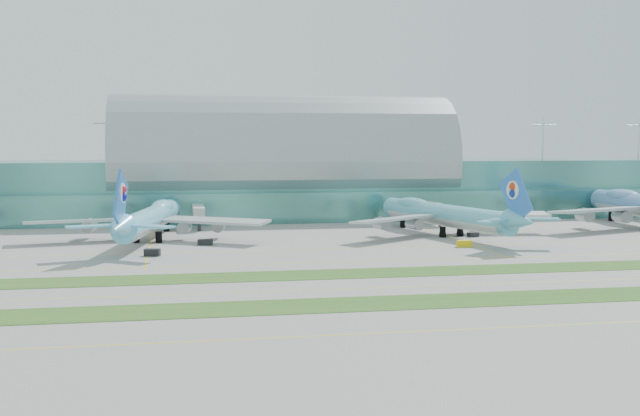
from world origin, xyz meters
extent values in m
plane|color=gray|center=(0.00, 0.00, 0.00)|extent=(700.00, 700.00, 0.00)
cube|color=#3D7A75|center=(0.00, 130.00, 10.00)|extent=(340.00, 42.00, 20.00)
cube|color=#3D7A75|center=(0.00, 106.00, 5.00)|extent=(340.00, 8.00, 10.00)
ellipsoid|color=#9EA5A8|center=(0.00, 130.00, 20.00)|extent=(340.00, 46.20, 16.17)
cylinder|color=white|center=(0.00, 130.00, 28.00)|extent=(0.80, 0.80, 16.00)
cube|color=#B2B7B7|center=(-31.00, 95.00, 5.50)|extent=(3.50, 22.00, 3.00)
cylinder|color=black|center=(-31.00, 85.00, 2.00)|extent=(1.00, 1.00, 4.00)
cube|color=#B2B7B7|center=(44.00, 95.00, 5.50)|extent=(3.50, 22.00, 3.00)
cylinder|color=black|center=(44.00, 85.00, 2.00)|extent=(1.00, 1.00, 4.00)
cube|color=#B2B7B7|center=(119.00, 95.00, 5.50)|extent=(3.50, 22.00, 3.00)
cube|color=#2D591E|center=(0.00, -28.00, 0.04)|extent=(420.00, 12.00, 0.08)
cube|color=#2D591E|center=(0.00, 2.00, 0.04)|extent=(420.00, 12.00, 0.08)
cube|color=yellow|center=(0.00, -48.00, 0.01)|extent=(420.00, 0.35, 0.01)
cube|color=yellow|center=(0.00, -14.00, 0.01)|extent=(420.00, 0.35, 0.01)
cube|color=yellow|center=(0.00, 18.00, 0.01)|extent=(420.00, 0.35, 0.01)
cube|color=yellow|center=(0.00, 40.00, 0.01)|extent=(420.00, 0.35, 0.01)
cylinder|color=#6FCEF4|center=(-44.72, 64.48, 6.03)|extent=(16.70, 61.38, 6.12)
ellipsoid|color=#6FCEF4|center=(-41.73, 81.36, 7.71)|extent=(8.97, 19.35, 4.36)
cone|color=#6FCEF4|center=(-38.97, 96.97, 6.03)|extent=(6.89, 5.93, 6.12)
cone|color=#6FCEF4|center=(-50.74, 30.43, 7.21)|extent=(7.28, 9.77, 5.82)
cube|color=#B8BCBE|center=(-62.57, 65.63, 5.63)|extent=(30.54, 13.42, 1.21)
cylinder|color=gray|center=(-57.26, 70.11, 3.56)|extent=(4.25, 5.94, 3.36)
cube|color=#B8BCBE|center=(-27.55, 59.43, 5.63)|extent=(29.07, 22.03, 1.21)
cylinder|color=gray|center=(-31.00, 65.46, 3.56)|extent=(4.25, 5.94, 3.36)
cube|color=blue|center=(-50.40, 32.38, 13.44)|extent=(2.85, 12.89, 14.24)
cylinder|color=white|center=(-50.22, 33.35, 14.92)|extent=(1.70, 4.82, 4.74)
cylinder|color=black|center=(-40.66, 87.40, 1.48)|extent=(1.78, 1.78, 2.96)
cylinder|color=black|center=(-48.32, 61.10, 1.48)|extent=(1.78, 1.78, 2.96)
cylinder|color=black|center=(-42.49, 60.07, 1.48)|extent=(1.78, 1.78, 2.96)
cylinder|color=#5BB4C9|center=(37.38, 62.53, 5.93)|extent=(20.45, 59.97, 6.03)
ellipsoid|color=#5BB4C9|center=(33.29, 78.91, 7.59)|extent=(10.00, 19.17, 4.30)
cone|color=#5BB4C9|center=(29.52, 94.05, 5.93)|extent=(7.03, 6.18, 6.03)
cone|color=#5BB4C9|center=(45.62, 29.49, 7.10)|extent=(7.68, 9.88, 5.73)
cube|color=silver|center=(20.86, 56.40, 5.54)|extent=(27.91, 23.08, 1.19)
cylinder|color=#9899A0|center=(23.84, 62.56, 3.50)|extent=(4.50, 5.99, 3.31)
cube|color=silver|center=(54.84, 64.88, 5.54)|extent=(29.92, 11.31, 1.19)
cylinder|color=#9899A0|center=(49.32, 68.91, 3.50)|extent=(4.50, 5.99, 3.31)
cube|color=blue|center=(45.15, 31.38, 13.23)|extent=(3.66, 12.55, 14.02)
cylinder|color=white|center=(44.91, 32.32, 14.69)|extent=(1.98, 4.74, 4.67)
cylinder|color=black|center=(31.83, 84.76, 1.46)|extent=(1.75, 1.75, 2.92)
cylinder|color=black|center=(35.49, 58.04, 1.46)|extent=(1.75, 1.75, 2.92)
cylinder|color=black|center=(41.15, 59.46, 1.46)|extent=(1.75, 1.75, 2.92)
ellipsoid|color=#5A8AC6|center=(106.65, 84.82, 8.72)|extent=(7.29, 21.28, 4.94)
cone|color=#5A8AC6|center=(107.25, 102.74, 6.82)|extent=(7.11, 5.82, 6.93)
cube|color=#B9BEC0|center=(85.81, 63.86, 6.37)|extent=(34.39, 19.42, 1.37)
cylinder|color=#969A9E|center=(91.04, 69.72, 4.02)|extent=(4.00, 6.27, 3.80)
cylinder|color=black|center=(106.88, 91.74, 1.68)|extent=(2.01, 2.01, 3.35)
cube|color=black|center=(-43.62, 35.14, 0.85)|extent=(3.96, 2.76, 1.69)
cube|color=black|center=(-30.61, 52.70, 0.76)|extent=(4.03, 2.08, 1.53)
cube|color=yellow|center=(33.96, 37.19, 0.85)|extent=(3.90, 2.45, 1.69)
cube|color=black|center=(44.20, 57.31, 0.65)|extent=(3.39, 2.49, 1.30)
camera|label=1|loc=(-38.82, -154.67, 26.68)|focal=45.00mm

